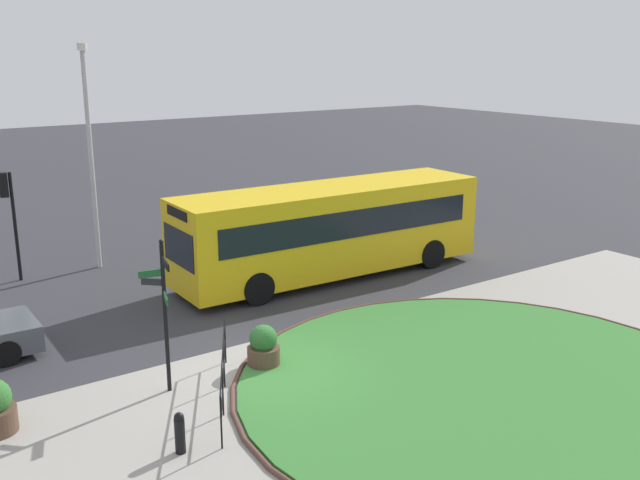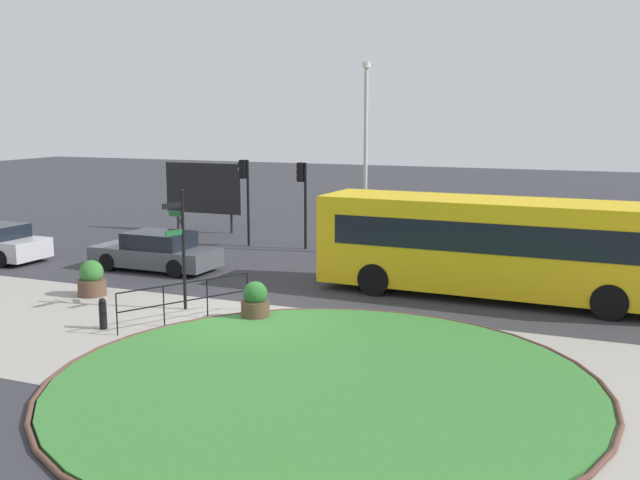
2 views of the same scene
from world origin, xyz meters
The scene contains 15 objects.
ground centered at (0.00, 0.00, 0.00)m, with size 120.00×120.00×0.00m, color #333338.
sidewalk_paving centered at (0.00, -2.19, 0.01)m, with size 32.00×7.63×0.02m, color #9E998E.
grass_island centered at (3.80, -3.67, 0.05)m, with size 11.23×11.23×0.10m, color #387A33.
grass_kerb_ring centered at (3.80, -3.67, 0.06)m, with size 11.54×11.54×0.11m, color brown.
signpost_directional centered at (-2.13, 0.24, 2.01)m, with size 0.56×1.08×3.46m.
bollard_foreground centered at (-2.96, -2.21, 0.43)m, with size 0.20×0.20×0.84m.
railing_grass_edge centered at (-1.33, -0.83, 0.71)m, with size 1.92×3.43×1.11m.
bus_yellow centered at (5.74, 5.08, 1.62)m, with size 10.65×2.90×2.99m.
car_near_lane centered at (-6.06, 4.60, 0.64)m, with size 4.61×1.96×1.37m.
traffic_light_near centered at (-5.50, 10.26, 2.66)m, with size 0.49×0.28×3.62m.
traffic_light_far centered at (-2.95, 10.49, 2.61)m, with size 0.49×0.30×3.56m.
lamppost_tall centered at (-0.22, 10.44, 4.03)m, with size 0.32×0.32×7.48m.
billboard_left centered at (-9.13, 12.89, 2.02)m, with size 4.02×0.15×3.24m.
planter_near_signpost centered at (-5.62, 0.58, 0.51)m, with size 0.86×0.86×1.12m.
planter_kerbside centered at (0.23, 0.14, 0.48)m, with size 0.77×0.77×1.06m.
Camera 2 is at (9.34, -17.19, 5.51)m, focal length 41.70 mm.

